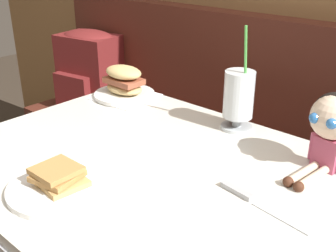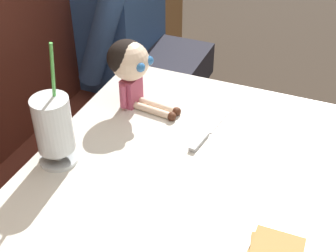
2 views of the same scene
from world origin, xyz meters
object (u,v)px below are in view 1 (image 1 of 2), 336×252
at_px(sandwich_plate, 124,85).
at_px(toast_plate, 61,184).
at_px(backpack, 89,68).
at_px(milkshake_glass, 239,98).
at_px(butter_knife, 248,197).
at_px(seated_doll, 333,121).

bearing_deg(sandwich_plate, toast_plate, -56.05).
bearing_deg(backpack, sandwich_plate, -26.96).
xyz_separation_m(milkshake_glass, backpack, (-1.07, 0.27, -0.18)).
distance_m(sandwich_plate, butter_knife, 0.74).
bearing_deg(butter_knife, backpack, 156.19).
xyz_separation_m(toast_plate, butter_knife, (0.34, 0.25, -0.01)).
relative_size(butter_knife, seated_doll, 1.05).
relative_size(milkshake_glass, butter_knife, 1.34).
bearing_deg(butter_knife, sandwich_plate, 159.13).
xyz_separation_m(toast_plate, seated_doll, (0.41, 0.50, 0.11)).
xyz_separation_m(toast_plate, sandwich_plate, (-0.35, 0.52, 0.03)).
bearing_deg(backpack, toast_plate, -40.78).
xyz_separation_m(milkshake_glass, butter_knife, (0.23, -0.30, -0.09)).
bearing_deg(seated_doll, toast_plate, -129.31).
height_order(sandwich_plate, seated_doll, seated_doll).
relative_size(sandwich_plate, seated_doll, 0.98).
height_order(milkshake_glass, butter_knife, milkshake_glass).
bearing_deg(seated_doll, milkshake_glass, 169.70).
xyz_separation_m(butter_knife, backpack, (-1.30, 0.57, -0.09)).
relative_size(toast_plate, milkshake_glass, 0.79).
xyz_separation_m(sandwich_plate, butter_knife, (0.69, -0.26, -0.04)).
xyz_separation_m(milkshake_glass, seated_doll, (0.30, -0.05, 0.03)).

